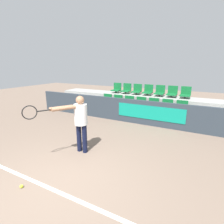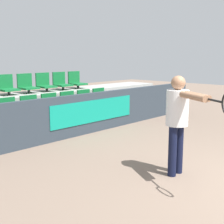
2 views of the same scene
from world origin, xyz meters
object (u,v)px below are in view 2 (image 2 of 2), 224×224
(stadium_chair_3, at_px, (52,106))
(stadium_chair_5, at_px, (86,101))
(stadium_chair_6, at_px, (101,99))
(stadium_chair_9, at_px, (7,87))
(stadium_chair_4, at_px, (70,103))
(tennis_player, at_px, (179,115))
(stadium_chair_1, at_px, (9,112))
(stadium_chair_11, at_px, (45,84))
(stadium_chair_12, at_px, (61,83))
(stadium_chair_10, at_px, (27,85))
(stadium_chair_13, at_px, (76,81))
(stadium_chair_2, at_px, (32,109))

(stadium_chair_3, height_order, stadium_chair_5, same)
(stadium_chair_6, height_order, stadium_chair_9, stadium_chair_9)
(stadium_chair_4, height_order, stadium_chair_6, same)
(stadium_chair_6, xyz_separation_m, tennis_player, (-2.09, -3.76, 0.31))
(stadium_chair_1, bearing_deg, stadium_chair_3, 0.00)
(stadium_chair_3, height_order, stadium_chair_11, stadium_chair_11)
(stadium_chair_1, relative_size, tennis_player, 0.33)
(stadium_chair_12, bearing_deg, stadium_chair_4, -117.96)
(stadium_chair_1, relative_size, stadium_chair_5, 1.00)
(stadium_chair_4, height_order, stadium_chair_10, stadium_chair_10)
(stadium_chair_1, height_order, stadium_chair_12, stadium_chair_12)
(stadium_chair_13, bearing_deg, stadium_chair_1, -159.36)
(tennis_player, bearing_deg, stadium_chair_12, 101.37)
(stadium_chair_5, relative_size, stadium_chair_6, 1.00)
(stadium_chair_6, distance_m, stadium_chair_12, 1.28)
(stadium_chair_5, bearing_deg, tennis_player, -112.10)
(stadium_chair_11, bearing_deg, stadium_chair_4, -90.00)
(stadium_chair_3, relative_size, tennis_player, 0.33)
(stadium_chair_3, bearing_deg, tennis_player, -96.05)
(stadium_chair_6, height_order, stadium_chair_11, stadium_chair_11)
(stadium_chair_10, bearing_deg, stadium_chair_13, 0.00)
(stadium_chair_6, xyz_separation_m, stadium_chair_10, (-1.69, 1.06, 0.44))
(stadium_chair_3, distance_m, stadium_chair_11, 1.28)
(stadium_chair_10, bearing_deg, stadium_chair_4, -62.04)
(stadium_chair_5, distance_m, stadium_chair_10, 1.61)
(stadium_chair_3, distance_m, stadium_chair_10, 1.15)
(stadium_chair_6, relative_size, stadium_chair_10, 1.00)
(stadium_chair_2, relative_size, stadium_chair_10, 1.00)
(stadium_chair_2, height_order, stadium_chair_10, stadium_chair_10)
(stadium_chair_3, distance_m, stadium_chair_4, 0.56)
(stadium_chair_6, distance_m, stadium_chair_10, 2.04)
(stadium_chair_2, relative_size, stadium_chair_12, 1.00)
(stadium_chair_2, relative_size, stadium_chair_13, 1.00)
(stadium_chair_4, relative_size, tennis_player, 0.33)
(stadium_chair_9, distance_m, stadium_chair_10, 0.56)
(stadium_chair_5, distance_m, stadium_chair_12, 1.15)
(stadium_chair_10, bearing_deg, stadium_chair_12, 0.00)
(stadium_chair_5, height_order, stadium_chair_13, stadium_chair_13)
(stadium_chair_6, distance_m, tennis_player, 4.31)
(stadium_chair_10, distance_m, stadium_chair_11, 0.56)
(stadium_chair_4, distance_m, tennis_player, 3.89)
(stadium_chair_4, bearing_deg, stadium_chair_6, 0.00)
(stadium_chair_3, height_order, stadium_chair_10, stadium_chair_10)
(stadium_chair_1, xyz_separation_m, stadium_chair_3, (1.13, 0.00, 0.00))
(stadium_chair_4, height_order, stadium_chair_5, same)
(stadium_chair_10, bearing_deg, stadium_chair_6, -32.13)
(stadium_chair_4, relative_size, stadium_chair_6, 1.00)
(stadium_chair_4, xyz_separation_m, stadium_chair_13, (1.13, 1.06, 0.44))
(stadium_chair_6, height_order, tennis_player, tennis_player)
(stadium_chair_9, bearing_deg, stadium_chair_2, -90.00)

